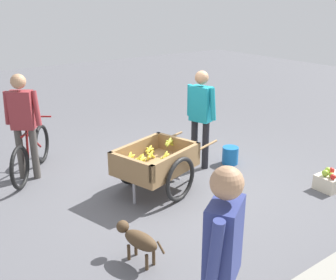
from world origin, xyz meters
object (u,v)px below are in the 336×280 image
Objects in this scene: vendor_person at (201,111)px; bystander_person at (223,255)px; dog at (138,239)px; cyclist_person at (23,118)px; fruit_cart at (156,164)px; plastic_bucket at (230,155)px; bicycle at (31,153)px; apple_crate at (331,181)px.

bystander_person is (2.36, 3.00, 0.04)m from vendor_person.
vendor_person is 2.45× the size of dog.
cyclist_person is 2.50× the size of dog.
cyclist_person is (1.34, -1.55, 0.55)m from fruit_cart.
vendor_person is 5.45× the size of plastic_bucket.
cyclist_person is 5.56× the size of plastic_bucket.
dog is (1.07, 1.23, -0.17)m from fruit_cart.
bicycle is 2.07× the size of dog.
bystander_person reaches higher than plastic_bucket.
bicycle is at bearing -126.79° from cyclist_person.
cyclist_person is at bearing -25.99° from plastic_bucket.
fruit_cart is 1.32× the size of bicycle.
plastic_bucket is at bearing 151.39° from bicycle.
dog is 3.23m from apple_crate.
dog is at bearing -97.42° from bystander_person.
cyclist_person is at bearing -40.61° from apple_crate.
plastic_bucket is 4.08m from bystander_person.
vendor_person reaches higher than fruit_cart.
fruit_cart is 1.27m from vendor_person.
fruit_cart is at bearing -115.14° from bystander_person.
vendor_person is (-1.10, -0.32, 0.53)m from fruit_cart.
vendor_person is at bearing -163.73° from fruit_cart.
fruit_cart is 2.12m from cyclist_person.
bystander_person is (0.19, 1.44, 0.74)m from dog.
bicycle is at bearing -86.31° from dog.
bystander_person is at bearing 91.22° from cyclist_person.
vendor_person is 0.98× the size of cyclist_person.
dog reaches higher than plastic_bucket.
vendor_person is 3.67× the size of apple_crate.
dog is 3.00m from plastic_bucket.
dog is 0.39× the size of bystander_person.
fruit_cart is at bearing 3.81° from plastic_bucket.
apple_crate is at bearing 139.39° from cyclist_person.
fruit_cart is 1.08× the size of bystander_person.
plastic_bucket is 0.18× the size of bystander_person.
vendor_person is 2.22m from apple_crate.
apple_crate is (-1.05, 1.77, -0.84)m from vendor_person.
bystander_person reaches higher than vendor_person.
bicycle is 4.39m from bystander_person.
plastic_bucket is (-0.51, 0.21, -0.82)m from vendor_person.
cyclist_person is (0.09, 0.12, 0.64)m from bicycle.
cyclist_person is at bearing -88.78° from bystander_person.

